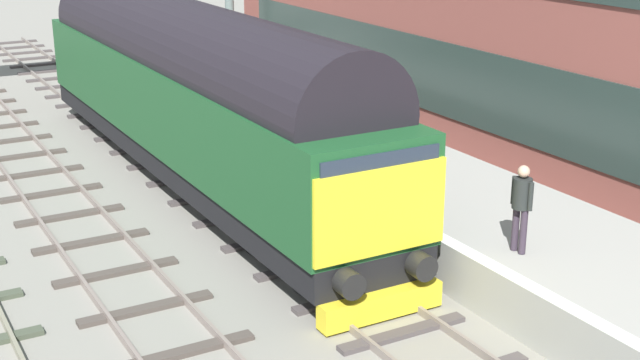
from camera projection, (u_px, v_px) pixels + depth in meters
name	position (u px, v px, depth m)	size (l,w,h in m)	color
ground_plane	(276.00, 241.00, 19.08)	(140.00, 140.00, 0.00)	gray
track_main	(276.00, 239.00, 19.06)	(2.50, 60.00, 0.15)	slate
track_adjacent_west	(116.00, 272.00, 17.42)	(2.50, 60.00, 0.15)	gray
station_platform	(413.00, 193.00, 20.59)	(4.00, 44.00, 1.01)	#9B9B95
diesel_locomotive	(191.00, 88.00, 22.17)	(2.74, 17.99, 4.68)	black
platform_number_sign	(417.00, 154.00, 17.52)	(0.10, 0.44, 1.85)	slate
waiting_passenger	(522.00, 201.00, 15.66)	(0.35, 0.51, 1.64)	#352B38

